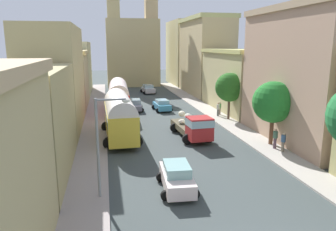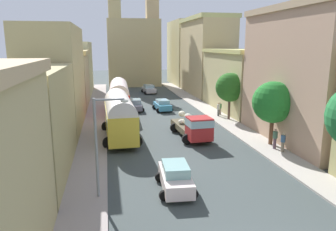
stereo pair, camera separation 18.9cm
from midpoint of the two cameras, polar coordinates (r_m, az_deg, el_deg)
ground_plane at (r=37.88m, az=-1.88°, el=-0.65°), size 154.00×154.00×0.00m
sidewalk_left at (r=37.44m, az=-12.90°, el=-1.01°), size 2.50×70.00×0.14m
sidewalk_right at (r=39.64m, az=8.52°, el=-0.09°), size 2.50×70.00×0.14m
building_left_1 at (r=22.98m, az=-24.46°, el=-1.27°), size 5.59×11.52×7.09m
building_left_2 at (r=35.03m, az=-19.57°, el=6.19°), size 5.01×13.35×10.37m
building_left_3 at (r=47.77m, az=-17.42°, el=6.27°), size 5.74×10.24×7.80m
building_left_4 at (r=60.13m, az=-16.23°, el=8.06°), size 5.26×13.90×9.05m
building_right_1 at (r=30.59m, az=22.16°, el=6.64°), size 5.08×13.51×11.86m
building_right_2 at (r=43.47m, az=11.77°, el=6.16°), size 5.30×14.17×8.00m
building_right_3 at (r=57.69m, az=6.45°, el=10.41°), size 6.36×14.96×13.22m
building_right_4 at (r=72.06m, az=2.39°, el=10.98°), size 4.69×13.17×13.62m
distant_church at (r=69.25m, az=-6.34°, el=11.77°), size 10.82×6.19×22.14m
parked_bus_0 at (r=29.89m, az=-8.71°, el=0.17°), size 3.51×9.26×4.14m
parked_bus_1 at (r=41.37m, az=-8.87°, el=3.54°), size 3.53×9.70×4.14m
cargo_truck_0 at (r=29.65m, az=4.36°, el=-1.89°), size 3.16×7.04×2.40m
car_0 at (r=42.64m, az=-1.21°, el=1.85°), size 2.43×3.97×1.48m
car_1 at (r=58.33m, az=-3.64°, el=4.70°), size 2.59×4.44×1.54m
car_2 at (r=19.58m, az=1.27°, el=-10.81°), size 2.39×4.23×1.64m
car_3 at (r=42.87m, az=-5.96°, el=1.86°), size 2.22×3.99×1.53m
pedestrian_0 at (r=39.26m, az=8.71°, el=1.17°), size 0.52×0.52×1.76m
pedestrian_2 at (r=27.37m, az=19.51°, el=-4.36°), size 0.42×0.42×1.73m
pedestrian_3 at (r=28.01m, az=18.24°, el=-3.81°), size 0.48×0.48×1.81m
pedestrian_4 at (r=40.06m, az=9.00°, el=1.35°), size 0.35×0.35×1.72m
streetlamp_near at (r=18.01m, az=-11.77°, el=-4.03°), size 1.91×0.28×5.76m
roadside_tree_1 at (r=28.55m, az=17.94°, el=2.25°), size 3.51×3.51×5.58m
roadside_tree_2 at (r=37.35m, az=10.69°, el=4.91°), size 3.28×3.28×5.47m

